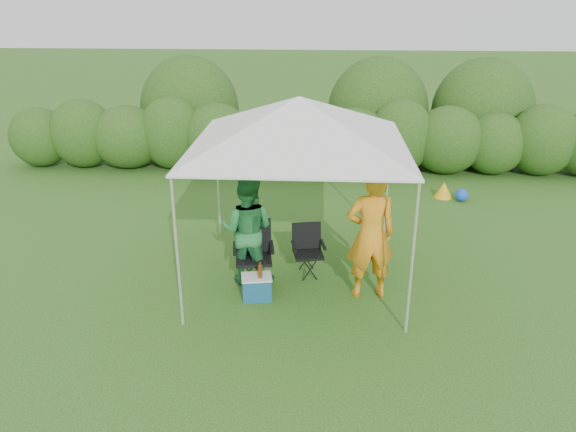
# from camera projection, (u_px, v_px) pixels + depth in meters

# --- Properties ---
(ground) EXTENTS (70.00, 70.00, 0.00)m
(ground) POSITION_uv_depth(u_px,v_px,m) (296.00, 291.00, 8.47)
(ground) COLOR #376720
(hedge) EXTENTS (15.14, 1.53, 1.80)m
(hedge) POSITION_uv_depth(u_px,v_px,m) (312.00, 138.00, 13.69)
(hedge) COLOR #2F571B
(hedge) RESTS_ON ground
(canopy) EXTENTS (3.10, 3.10, 2.83)m
(canopy) POSITION_uv_depth(u_px,v_px,m) (299.00, 122.00, 8.00)
(canopy) COLOR silver
(canopy) RESTS_ON ground
(chair_right) EXTENTS (0.56, 0.53, 0.81)m
(chair_right) POSITION_uv_depth(u_px,v_px,m) (308.00, 246.00, 8.84)
(chair_right) COLOR black
(chair_right) RESTS_ON ground
(chair_left) EXTENTS (0.67, 0.62, 0.98)m
(chair_left) POSITION_uv_depth(u_px,v_px,m) (253.00, 249.00, 8.52)
(chair_left) COLOR black
(chair_left) RESTS_ON ground
(man) EXTENTS (0.78, 0.58, 1.96)m
(man) POSITION_uv_depth(u_px,v_px,m) (371.00, 234.00, 7.99)
(man) COLOR orange
(man) RESTS_ON ground
(woman) EXTENTS (0.90, 0.74, 1.71)m
(woman) POSITION_uv_depth(u_px,v_px,m) (247.00, 230.00, 8.45)
(woman) COLOR #287C3F
(woman) RESTS_ON ground
(cooler) EXTENTS (0.48, 0.39, 0.37)m
(cooler) POSITION_uv_depth(u_px,v_px,m) (257.00, 287.00, 8.19)
(cooler) COLOR #1B527E
(cooler) RESTS_ON ground
(bottle) EXTENTS (0.07, 0.07, 0.24)m
(bottle) POSITION_uv_depth(u_px,v_px,m) (260.00, 270.00, 8.04)
(bottle) COLOR #592D0C
(bottle) RESTS_ON cooler
(lawn_toy) EXTENTS (0.68, 0.56, 0.34)m
(lawn_toy) POSITION_uv_depth(u_px,v_px,m) (448.00, 191.00, 12.11)
(lawn_toy) COLOR gold
(lawn_toy) RESTS_ON ground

